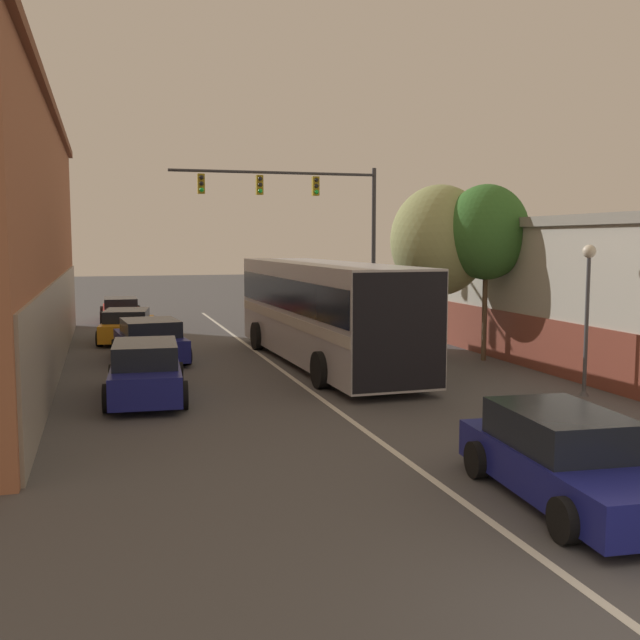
{
  "coord_description": "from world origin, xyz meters",
  "views": [
    {
      "loc": [
        -5.13,
        -5.88,
        3.94
      ],
      "look_at": [
        0.81,
        14.65,
        1.66
      ],
      "focal_mm": 42.0,
      "sensor_mm": 36.0,
      "label": 1
    }
  ],
  "objects_px": {
    "parked_car_left_mid": "(127,326)",
    "parked_car_left_distant": "(121,310)",
    "parked_car_left_far": "(146,372)",
    "hatchback_foreground": "(566,459)",
    "street_tree_far": "(440,241)",
    "parked_car_left_near": "(150,341)",
    "traffic_signal_gantry": "(310,209)",
    "street_tree_near": "(486,232)",
    "bus": "(323,307)",
    "street_lamp": "(587,303)"
  },
  "relations": [
    {
      "from": "parked_car_left_mid",
      "to": "parked_car_left_distant",
      "type": "bearing_deg",
      "value": 8.35
    },
    {
      "from": "parked_car_left_far",
      "to": "parked_car_left_distant",
      "type": "height_order",
      "value": "parked_car_left_far"
    },
    {
      "from": "hatchback_foreground",
      "to": "street_tree_far",
      "type": "bearing_deg",
      "value": -13.39
    },
    {
      "from": "parked_car_left_near",
      "to": "street_tree_far",
      "type": "xyz_separation_m",
      "value": [
        9.46,
        -1.85,
        3.28
      ]
    },
    {
      "from": "hatchback_foreground",
      "to": "traffic_signal_gantry",
      "type": "height_order",
      "value": "traffic_signal_gantry"
    },
    {
      "from": "parked_car_left_distant",
      "to": "street_tree_far",
      "type": "xyz_separation_m",
      "value": [
        10.12,
        -14.17,
        3.34
      ]
    },
    {
      "from": "parked_car_left_near",
      "to": "street_tree_near",
      "type": "distance_m",
      "value": 11.54
    },
    {
      "from": "parked_car_left_near",
      "to": "hatchback_foreground",
      "type": "bearing_deg",
      "value": -166.85
    },
    {
      "from": "parked_car_left_far",
      "to": "bus",
      "type": "bearing_deg",
      "value": -52.52
    },
    {
      "from": "parked_car_left_near",
      "to": "parked_car_left_far",
      "type": "relative_size",
      "value": 0.96
    },
    {
      "from": "parked_car_left_mid",
      "to": "street_lamp",
      "type": "relative_size",
      "value": 1.16
    },
    {
      "from": "parked_car_left_near",
      "to": "traffic_signal_gantry",
      "type": "distance_m",
      "value": 10.22
    },
    {
      "from": "street_tree_near",
      "to": "street_tree_far",
      "type": "distance_m",
      "value": 1.61
    },
    {
      "from": "hatchback_foreground",
      "to": "parked_car_left_distant",
      "type": "distance_m",
      "value": 28.31
    },
    {
      "from": "parked_car_left_distant",
      "to": "street_tree_far",
      "type": "relative_size",
      "value": 0.78
    },
    {
      "from": "parked_car_left_near",
      "to": "parked_car_left_distant",
      "type": "distance_m",
      "value": 12.33
    },
    {
      "from": "hatchback_foreground",
      "to": "parked_car_left_far",
      "type": "bearing_deg",
      "value": 35.64
    },
    {
      "from": "bus",
      "to": "parked_car_left_far",
      "type": "height_order",
      "value": "bus"
    },
    {
      "from": "parked_car_left_near",
      "to": "street_tree_far",
      "type": "distance_m",
      "value": 10.18
    },
    {
      "from": "street_lamp",
      "to": "street_tree_near",
      "type": "bearing_deg",
      "value": 87.12
    },
    {
      "from": "parked_car_left_distant",
      "to": "street_lamp",
      "type": "height_order",
      "value": "street_lamp"
    },
    {
      "from": "hatchback_foreground",
      "to": "parked_car_left_mid",
      "type": "relative_size",
      "value": 1.03
    },
    {
      "from": "street_tree_near",
      "to": "street_lamp",
      "type": "bearing_deg",
      "value": -92.88
    },
    {
      "from": "bus",
      "to": "hatchback_foreground",
      "type": "xyz_separation_m",
      "value": [
        -0.04,
        -13.12,
        -1.18
      ]
    },
    {
      "from": "bus",
      "to": "street_tree_near",
      "type": "distance_m",
      "value": 5.85
    },
    {
      "from": "hatchback_foreground",
      "to": "street_lamp",
      "type": "xyz_separation_m",
      "value": [
        5.05,
        6.59,
        1.72
      ]
    },
    {
      "from": "parked_car_left_mid",
      "to": "parked_car_left_far",
      "type": "height_order",
      "value": "parked_car_left_far"
    },
    {
      "from": "street_tree_near",
      "to": "street_tree_far",
      "type": "xyz_separation_m",
      "value": [
        -1.11,
        1.13,
        -0.26
      ]
    },
    {
      "from": "parked_car_left_near",
      "to": "street_lamp",
      "type": "height_order",
      "value": "street_lamp"
    },
    {
      "from": "parked_car_left_distant",
      "to": "street_tree_near",
      "type": "xyz_separation_m",
      "value": [
        11.23,
        -15.3,
        3.6
      ]
    },
    {
      "from": "bus",
      "to": "street_lamp",
      "type": "bearing_deg",
      "value": -144.23
    },
    {
      "from": "parked_car_left_distant",
      "to": "parked_car_left_mid",
      "type": "bearing_deg",
      "value": -179.17
    },
    {
      "from": "parked_car_left_distant",
      "to": "street_lamp",
      "type": "relative_size",
      "value": 1.17
    },
    {
      "from": "parked_car_left_far",
      "to": "traffic_signal_gantry",
      "type": "height_order",
      "value": "traffic_signal_gantry"
    },
    {
      "from": "parked_car_left_mid",
      "to": "street_tree_near",
      "type": "relative_size",
      "value": 0.77
    },
    {
      "from": "bus",
      "to": "street_tree_near",
      "type": "relative_size",
      "value": 2.11
    },
    {
      "from": "parked_car_left_far",
      "to": "parked_car_left_distant",
      "type": "distance_m",
      "value": 18.45
    },
    {
      "from": "parked_car_left_near",
      "to": "parked_car_left_far",
      "type": "xyz_separation_m",
      "value": [
        -0.47,
        -6.13,
        0.04
      ]
    },
    {
      "from": "parked_car_left_mid",
      "to": "traffic_signal_gantry",
      "type": "relative_size",
      "value": 0.5
    },
    {
      "from": "hatchback_foreground",
      "to": "parked_car_left_near",
      "type": "height_order",
      "value": "parked_car_left_near"
    },
    {
      "from": "parked_car_left_far",
      "to": "street_lamp",
      "type": "xyz_separation_m",
      "value": [
        10.75,
        -2.65,
        1.67
      ]
    },
    {
      "from": "traffic_signal_gantry",
      "to": "parked_car_left_near",
      "type": "bearing_deg",
      "value": -140.6
    },
    {
      "from": "street_lamp",
      "to": "hatchback_foreground",
      "type": "bearing_deg",
      "value": -127.46
    },
    {
      "from": "parked_car_left_near",
      "to": "street_lamp",
      "type": "bearing_deg",
      "value": -136.16
    },
    {
      "from": "parked_car_left_distant",
      "to": "bus",
      "type": "bearing_deg",
      "value": -157.76
    },
    {
      "from": "bus",
      "to": "parked_car_left_near",
      "type": "distance_m",
      "value": 5.85
    },
    {
      "from": "parked_car_left_mid",
      "to": "traffic_signal_gantry",
      "type": "xyz_separation_m",
      "value": [
        7.63,
        0.62,
        4.64
      ]
    },
    {
      "from": "hatchback_foreground",
      "to": "parked_car_left_far",
      "type": "distance_m",
      "value": 10.86
    },
    {
      "from": "bus",
      "to": "street_tree_far",
      "type": "distance_m",
      "value": 4.7
    },
    {
      "from": "parked_car_left_near",
      "to": "street_lamp",
      "type": "xyz_separation_m",
      "value": [
        10.28,
        -8.78,
        1.71
      ]
    }
  ]
}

